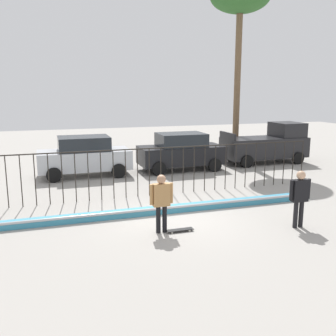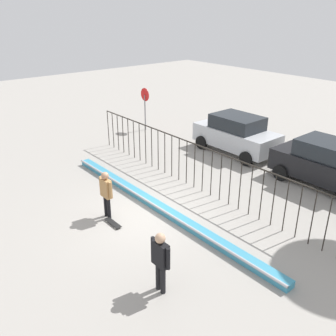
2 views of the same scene
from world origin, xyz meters
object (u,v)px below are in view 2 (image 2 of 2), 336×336
at_px(skateboarder, 106,191).
at_px(skateboard, 113,223).
at_px(camera_operator, 160,257).
at_px(stop_sign, 145,103).
at_px(parked_car_silver, 236,134).
at_px(parked_car_black, 327,163).

xyz_separation_m(skateboarder, skateboard, (0.53, -0.13, -0.97)).
height_order(skateboarder, camera_operator, camera_operator).
height_order(skateboarder, stop_sign, stop_sign).
relative_size(skateboard, camera_operator, 0.46).
relative_size(skateboarder, stop_sign, 0.69).
bearing_deg(camera_operator, stop_sign, -1.22).
distance_m(parked_car_silver, parked_car_black, 4.87).
height_order(skateboard, stop_sign, stop_sign).
bearing_deg(stop_sign, parked_car_black, 6.02).
xyz_separation_m(skateboard, camera_operator, (3.50, -0.75, 0.99)).
xyz_separation_m(skateboarder, parked_car_black, (3.56, 8.17, -0.06)).
height_order(parked_car_black, stop_sign, stop_sign).
bearing_deg(camera_operator, parked_car_silver, -25.88).
height_order(parked_car_silver, parked_car_black, same).
bearing_deg(skateboarder, parked_car_silver, 128.84).
relative_size(camera_operator, parked_car_silver, 0.41).
relative_size(parked_car_silver, stop_sign, 1.72).
bearing_deg(camera_operator, skateboard, 21.85).
xyz_separation_m(skateboarder, stop_sign, (-7.20, 7.03, 0.58)).
relative_size(skateboard, stop_sign, 0.32).
bearing_deg(parked_car_black, skateboarder, -110.82).
xyz_separation_m(skateboard, parked_car_silver, (-1.83, 8.42, 0.91)).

